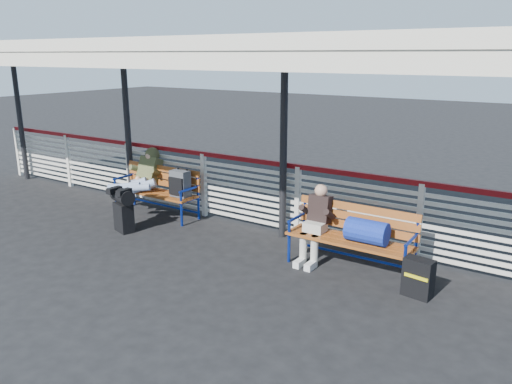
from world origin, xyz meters
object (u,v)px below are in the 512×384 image
Objects in this scene: traveler_man at (138,182)px; companion_person at (316,223)px; luggage_stack at (123,208)px; bench_right at (359,232)px; bench_left at (165,185)px; suitcase_side at (418,278)px.

traveler_man is 1.43× the size of companion_person.
luggage_stack is 4.07m from bench_right.
suitcase_side is at bearing -7.65° from bench_left.
bench_left is 3.56× the size of suitcase_side.
traveler_man is (-0.35, 0.69, 0.27)m from luggage_stack.
bench_right is at bearing 169.74° from suitcase_side.
bench_left is 3.34m from companion_person.
traveler_man is 3.68m from companion_person.
bench_left is (0.02, 1.03, 0.19)m from luggage_stack.
suitcase_side is at bearing -18.30° from bench_right.
bench_left is at bearing -179.61° from suitcase_side.
companion_person is at bearing -179.14° from bench_right.
traveler_man reaches higher than bench_right.
traveler_man is (-0.37, -0.34, 0.08)m from bench_left.
suitcase_side is (4.94, 0.37, -0.16)m from luggage_stack.
bench_left is 4.00m from bench_right.
bench_left reaches higher than suitcase_side.
luggage_stack is at bearing -167.69° from suitcase_side.
luggage_stack is 1.05m from bench_left.
luggage_stack is at bearing -63.30° from traveler_man.
bench_right is 1.57× the size of companion_person.
bench_right reaches higher than luggage_stack.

